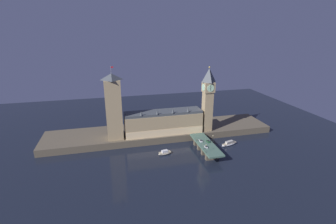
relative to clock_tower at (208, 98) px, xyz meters
The scene contains 16 objects.
ground_plane 63.91m from the clock_tower, 149.41° to the right, with size 400.00×400.00×0.00m, color black.
embankment 57.98m from the clock_tower, 162.98° to the left, with size 220.00×42.00×6.37m.
parliament_hall 47.81m from the clock_tower, behind, with size 72.39×17.70×25.93m.
clock_tower is the anchor object (origin of this frame).
victoria_tower 87.29m from the clock_tower, behind, with size 13.88×13.88×64.86m.
bridge 47.85m from the clock_tower, 112.76° to the right, with size 13.28×46.00×7.35m.
car_northbound_lead 43.39m from the clock_tower, 121.45° to the right, with size 1.97×4.73×1.60m.
car_northbound_trail 51.35m from the clock_tower, 112.74° to the right, with size 1.90×4.42×1.57m.
car_southbound_trail 43.16m from the clock_tower, 109.43° to the right, with size 2.00×4.50×1.56m.
pedestrian_near_rail 54.08m from the clock_tower, 114.99° to the right, with size 0.38×0.38×1.59m.
pedestrian_mid_walk 41.18m from the clock_tower, 105.04° to the right, with size 0.38×0.38×1.58m.
pedestrian_far_rail 43.26m from the clock_tower, 128.32° to the right, with size 0.38×0.38×1.59m.
street_lamp_near 56.43m from the clock_tower, 112.83° to the right, with size 1.34×0.60×6.92m.
street_lamp_mid 41.63m from the clock_tower, 102.20° to the right, with size 1.34×0.60×7.21m.
boat_upstream 67.03m from the clock_tower, 150.64° to the right, with size 12.09×6.30×3.67m.
boat_downstream 46.71m from the clock_tower, 62.68° to the right, with size 17.52×8.76×4.05m.
Camera 1 is at (-46.40, -180.13, 99.00)m, focal length 26.00 mm.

